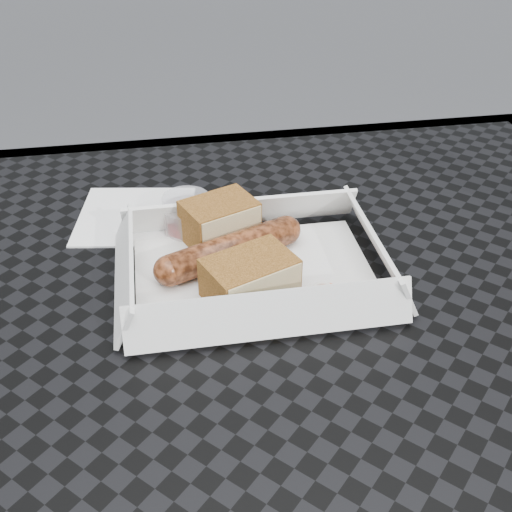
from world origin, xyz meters
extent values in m
cube|color=black|center=(0.00, 0.00, 0.74)|extent=(0.80, 0.80, 0.01)
cube|color=black|center=(0.00, 0.39, 0.73)|extent=(0.80, 0.03, 0.03)
cylinder|color=black|center=(-0.35, 0.35, 0.36)|extent=(0.03, 0.03, 0.73)
cylinder|color=black|center=(0.35, 0.35, 0.36)|extent=(0.03, 0.03, 0.73)
cube|color=white|center=(-0.04, 0.08, 0.75)|extent=(0.22, 0.15, 0.00)
cylinder|color=brown|center=(-0.06, 0.10, 0.76)|extent=(0.13, 0.08, 0.03)
sphere|color=brown|center=(0.00, 0.12, 0.76)|extent=(0.03, 0.03, 0.03)
sphere|color=brown|center=(-0.12, 0.07, 0.76)|extent=(0.03, 0.03, 0.03)
cube|color=brown|center=(-0.06, 0.14, 0.77)|extent=(0.08, 0.07, 0.04)
cube|color=brown|center=(-0.05, 0.04, 0.77)|extent=(0.09, 0.08, 0.04)
cylinder|color=#FF440B|center=(0.02, 0.03, 0.75)|extent=(0.02, 0.02, 0.00)
torus|color=white|center=(0.03, 0.02, 0.75)|extent=(0.02, 0.02, 0.00)
cube|color=#B2D17F|center=(0.03, 0.03, 0.75)|extent=(0.02, 0.02, 0.00)
cube|color=white|center=(-0.15, 0.20, 0.75)|extent=(0.14, 0.14, 0.00)
cylinder|color=maroon|center=(-0.09, 0.16, 0.76)|extent=(0.05, 0.05, 0.03)
cylinder|color=silver|center=(-0.09, 0.18, 0.76)|extent=(0.05, 0.05, 0.03)
camera|label=1|loc=(-0.12, -0.40, 1.11)|focal=45.00mm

